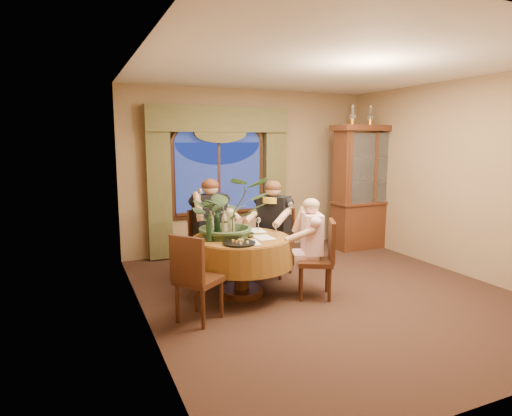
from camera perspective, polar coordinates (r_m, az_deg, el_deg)
name	(u,v)px	position (r m, az deg, el deg)	size (l,w,h in m)	color
floor	(325,292)	(5.69, 9.16, -11.02)	(5.00, 5.00, 0.00)	black
wall_back	(250,171)	(7.58, -0.83, 4.97)	(4.50, 4.50, 0.00)	olive
wall_right	(460,178)	(6.86, 25.54, 3.65)	(5.00, 5.00, 0.00)	olive
ceiling	(331,67)	(5.41, 9.94, 18.06)	(5.00, 5.00, 0.00)	white
window	(219,178)	(7.31, -4.97, 4.00)	(1.62, 0.10, 1.32)	navy
arched_transom	(218,132)	(7.29, -5.05, 10.12)	(1.60, 0.06, 0.44)	navy
drapery_left	(159,188)	(7.02, -12.82, 2.61)	(0.38, 0.14, 2.32)	#484626
drapery_right	(275,183)	(7.67, 2.49, 3.36)	(0.38, 0.14, 2.32)	#484626
swag_valance	(220,119)	(7.22, -4.87, 11.72)	(2.45, 0.16, 0.42)	#484626
dining_table	(241,266)	(5.43, -1.95, -7.72)	(1.31, 1.31, 0.75)	#8B350F
china_cabinet	(368,187)	(7.97, 14.66, 2.70)	(1.36, 0.54, 2.20)	#3E1D10
oil_lamp_left	(353,115)	(7.71, 12.76, 12.01)	(0.11, 0.11, 0.34)	#A5722D
oil_lamp_center	(371,115)	(7.94, 15.03, 11.84)	(0.11, 0.11, 0.34)	#A5722D
oil_lamp_right	(388,116)	(8.18, 17.16, 11.66)	(0.11, 0.11, 0.34)	#A5722D
chair_right	(315,259)	(5.38, 7.86, -6.79)	(0.42, 0.42, 0.96)	black
chair_back_right	(275,242)	(6.19, 2.56, -4.61)	(0.42, 0.42, 0.96)	black
chair_back	(209,245)	(6.07, -6.31, -4.92)	(0.42, 0.42, 0.96)	black
chair_front_left	(199,277)	(4.69, -7.60, -9.16)	(0.42, 0.42, 0.96)	black
person_pink	(312,246)	(5.47, 7.44, -5.06)	(0.44, 0.40, 1.23)	#F5C2CF
person_back	(210,228)	(6.09, -6.13, -2.68)	(0.51, 0.46, 1.41)	black
person_scarf	(274,229)	(6.09, 2.35, -2.78)	(0.50, 0.45, 1.39)	black
stoneware_vase	(229,223)	(5.40, -3.64, -2.04)	(0.16, 0.16, 0.31)	tan
centerpiece_plant	(228,185)	(5.30, -3.79, 3.04)	(1.01, 1.12, 0.87)	#3A5734
olive_bowl	(249,235)	(5.32, -0.98, -3.61)	(0.15, 0.15, 0.05)	#43542E
cheese_platter	(239,243)	(4.95, -2.24, -4.71)	(0.38, 0.38, 0.02)	black
wine_bottle_0	(211,224)	(5.30, -6.03, -2.16)	(0.07, 0.07, 0.33)	tan
wine_bottle_1	(209,228)	(5.07, -6.29, -2.67)	(0.07, 0.07, 0.33)	black
wine_bottle_2	(217,223)	(5.38, -5.23, -1.97)	(0.07, 0.07, 0.33)	black
wine_bottle_3	(224,224)	(5.28, -4.25, -2.16)	(0.07, 0.07, 0.33)	tan
tasting_paper_0	(264,237)	(5.27, 1.02, -3.95)	(0.21, 0.30, 0.00)	white
tasting_paper_1	(256,231)	(5.67, 0.02, -3.03)	(0.21, 0.30, 0.00)	white
tasting_paper_2	(250,242)	(5.02, -0.83, -4.61)	(0.21, 0.30, 0.00)	white
wine_glass_person_pink	(276,229)	(5.35, 2.67, -2.83)	(0.07, 0.07, 0.18)	silver
wine_glass_person_back	(225,224)	(5.68, -4.19, -2.13)	(0.07, 0.07, 0.18)	silver
wine_glass_person_scarf	(258,224)	(5.68, 0.32, -2.12)	(0.07, 0.07, 0.18)	silver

